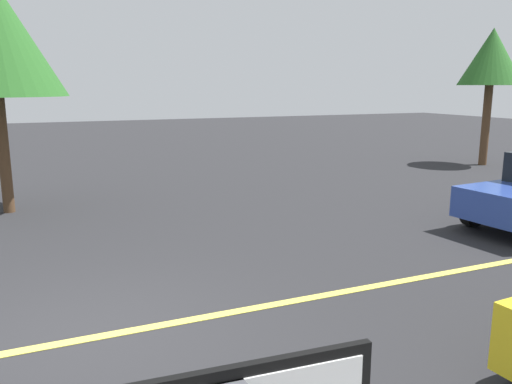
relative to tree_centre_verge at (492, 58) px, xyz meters
The scene contains 3 objects.
ground_plane 17.91m from the tree_centre_verge, 151.02° to the right, with size 80.00×80.00×0.00m, color #262628.
lane_marking_centre 15.43m from the tree_centre_verge, 145.43° to the right, with size 28.00×0.16×0.01m, color #E0D14C.
tree_centre_verge is the anchor object (origin of this frame).
Camera 1 is at (-0.43, -6.01, 2.96)m, focal length 36.31 mm.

